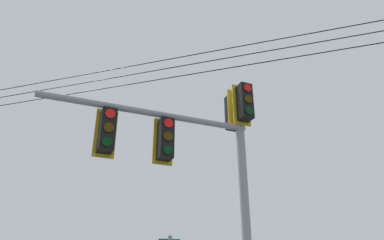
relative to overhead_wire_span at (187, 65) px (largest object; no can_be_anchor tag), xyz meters
name	(u,v)px	position (x,y,z in m)	size (l,w,h in m)	color
signal_mast_assembly	(204,156)	(0.09, 0.88, -2.88)	(4.69, 1.31, 6.58)	gray
overhead_wire_span	(187,65)	(0.00, 0.00, 0.00)	(18.60, 22.97, 1.43)	black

